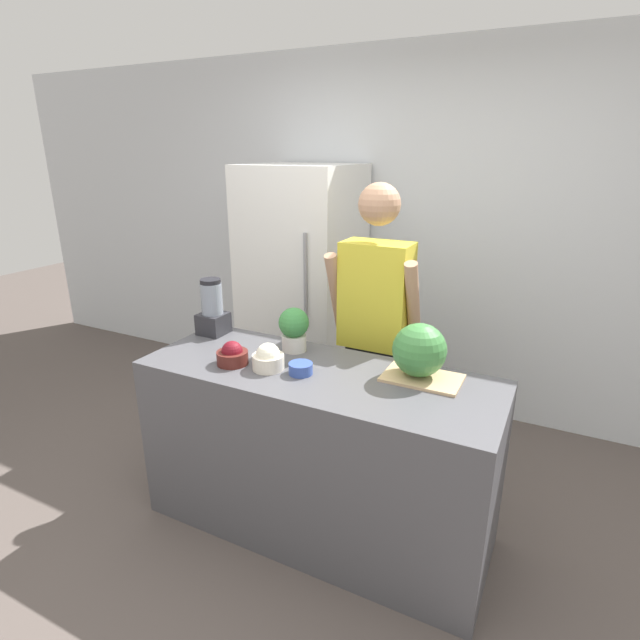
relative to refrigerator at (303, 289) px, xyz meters
The scene contains 12 objects.
ground_plane 1.96m from the refrigerator, 64.16° to the right, with size 14.00×14.00×0.00m, color #564C47.
wall_back 0.95m from the refrigerator, 28.70° to the left, with size 8.00×0.06×2.60m.
counter_island 1.52m from the refrigerator, 58.58° to the right, with size 1.75×0.65×0.90m.
refrigerator is the anchor object (origin of this frame).
person 1.05m from the refrigerator, 38.15° to the right, with size 0.52×0.27×1.74m.
cutting_board 1.65m from the refrigerator, 41.71° to the right, with size 0.35×0.23×0.01m.
watermelon 1.63m from the refrigerator, 42.04° to the right, with size 0.25×0.25×0.25m.
bowl_cherries 1.39m from the refrigerator, 75.70° to the right, with size 0.16×0.16×0.12m.
bowl_cream 1.43m from the refrigerator, 67.95° to the right, with size 0.15×0.15×0.13m.
bowl_small_blue 1.48m from the refrigerator, 61.64° to the right, with size 0.11×0.11×0.05m.
blender 1.06m from the refrigerator, 90.60° to the right, with size 0.15×0.15×0.32m.
potted_plant 1.19m from the refrigerator, 63.45° to the right, with size 0.16×0.16×0.23m.
Camera 1 is at (1.00, -1.61, 1.91)m, focal length 28.00 mm.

